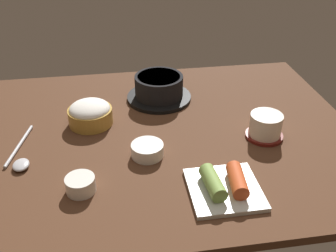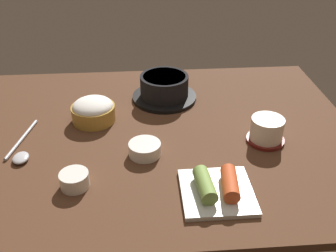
# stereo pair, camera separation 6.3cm
# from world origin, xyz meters

# --- Properties ---
(dining_table) EXTENTS (1.00, 0.76, 0.02)m
(dining_table) POSITION_xyz_m (0.00, 0.00, 0.01)
(dining_table) COLOR #4C2D1C
(dining_table) RESTS_ON ground
(stone_pot) EXTENTS (0.18, 0.18, 0.07)m
(stone_pot) POSITION_xyz_m (0.02, 0.18, 0.05)
(stone_pot) COLOR black
(stone_pot) RESTS_ON dining_table
(rice_bowl) EXTENTS (0.11, 0.11, 0.06)m
(rice_bowl) POSITION_xyz_m (-0.17, 0.07, 0.05)
(rice_bowl) COLOR #B78C38
(rice_bowl) RESTS_ON dining_table
(tea_cup_with_saucer) EXTENTS (0.09, 0.09, 0.06)m
(tea_cup_with_saucer) POSITION_xyz_m (0.25, -0.06, 0.05)
(tea_cup_with_saucer) COLOR maroon
(tea_cup_with_saucer) RESTS_ON dining_table
(banchan_cup_center) EXTENTS (0.07, 0.07, 0.03)m
(banchan_cup_center) POSITION_xyz_m (-0.04, -0.09, 0.04)
(banchan_cup_center) COLOR white
(banchan_cup_center) RESTS_ON dining_table
(kimchi_plate) EXTENTS (0.14, 0.14, 0.04)m
(kimchi_plate) POSITION_xyz_m (0.10, -0.24, 0.04)
(kimchi_plate) COLOR silver
(kimchi_plate) RESTS_ON dining_table
(side_bowl_near) EXTENTS (0.06, 0.06, 0.03)m
(side_bowl_near) POSITION_xyz_m (-0.19, -0.19, 0.04)
(side_bowl_near) COLOR white
(side_bowl_near) RESTS_ON dining_table
(spoon) EXTENTS (0.06, 0.19, 0.01)m
(spoon) POSITION_xyz_m (-0.33, -0.07, 0.03)
(spoon) COLOR #B7B7BC
(spoon) RESTS_ON dining_table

